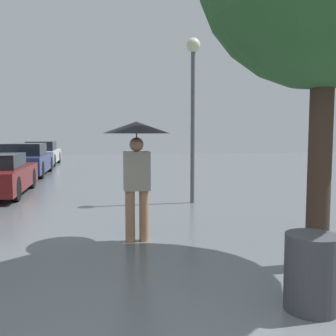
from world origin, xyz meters
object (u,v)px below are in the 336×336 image
Objects in this scene: parked_car_third at (26,160)px; trash_bin at (312,272)px; pedestrian at (137,147)px; parked_car_farthest at (42,154)px; street_lamp at (193,86)px.

parked_car_third reaches higher than trash_bin.
trash_bin is at bearing -62.45° from pedestrian.
street_lamp is at bearing -68.00° from parked_car_farthest.
trash_bin is (1.35, -2.59, -1.09)m from pedestrian.
street_lamp is (5.07, -7.29, 2.17)m from parked_car_third.
pedestrian reaches higher than parked_car_farthest.
parked_car_farthest is (-0.10, 5.49, -0.01)m from parked_car_third.
pedestrian is 3.72m from street_lamp.
parked_car_third is at bearing -88.96° from parked_car_farthest.
parked_car_farthest is 19.04m from trash_bin.
parked_car_farthest is 1.15× the size of street_lamp.
parked_car_farthest is (-3.49, 15.83, -0.85)m from pedestrian.
pedestrian reaches higher than parked_car_third.
pedestrian is at bearing -77.57° from parked_car_farthest.
pedestrian is 10.91m from parked_car_third.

